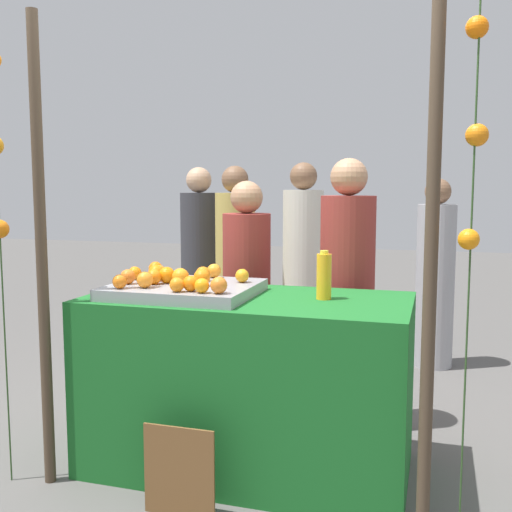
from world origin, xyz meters
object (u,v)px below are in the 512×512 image
Objects in this scene: orange_1 at (180,277)px; vendor_left at (247,308)px; stall_counter at (248,383)px; vendor_right at (347,304)px; orange_0 at (242,276)px; juice_bottle at (324,276)px; chalkboard_sign at (180,472)px.

orange_1 is 0.06× the size of vendor_left.
stall_counter is 0.88m from vendor_right.
orange_1 is at bearing -147.96° from orange_0.
vendor_right is (0.42, 0.70, 0.32)m from stall_counter.
orange_1 is 1.13m from vendor_right.
juice_bottle reaches higher than orange_1.
orange_0 is 1.05m from chalkboard_sign.
orange_0 is 0.82× the size of orange_1.
vendor_right is (0.57, 1.27, 0.58)m from chalkboard_sign.
stall_counter is 6.69× the size of juice_bottle.
vendor_left is 0.66m from vendor_right.
juice_bottle is (0.46, -0.04, 0.02)m from orange_0.
vendor_left is (-0.17, 0.62, -0.31)m from orange_0.
chalkboard_sign is at bearing -114.19° from vendor_right.
juice_bottle is at bearing -92.30° from vendor_right.
orange_0 is at bearing -128.04° from vendor_right.
juice_bottle is at bearing 10.59° from orange_1.
juice_bottle is 0.57× the size of chalkboard_sign.
chalkboard_sign is 1.51m from vendor_right.
orange_0 is 0.17× the size of chalkboard_sign.
vendor_right is (0.48, 0.62, -0.25)m from orange_0.
vendor_left is at bearing 133.65° from juice_bottle.
vendor_left reaches higher than orange_0.
vendor_left reaches higher than orange_1.
stall_counter is 0.67m from orange_1.
vendor_right is at bearing 87.70° from juice_bottle.
vendor_right reaches higher than stall_counter.
orange_0 is 0.05× the size of vendor_left.
orange_0 is at bearing 82.31° from chalkboard_sign.
stall_counter is at bearing -71.86° from vendor_left.
stall_counter is at bearing 14.57° from orange_1.
orange_0 is (-0.06, 0.09, 0.56)m from stall_counter.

